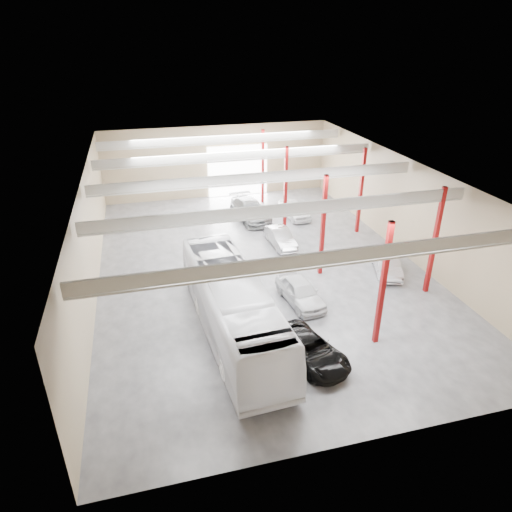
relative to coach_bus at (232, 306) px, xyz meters
name	(u,v)px	position (x,y,z in m)	size (l,w,h in m)	color
depot_shell	(260,198)	(3.63, 7.83, 3.16)	(22.12, 32.12, 7.06)	#414146
coach_bus	(232,306)	(0.00, 0.00, 0.00)	(3.06, 13.06, 3.64)	white
black_sedan	(310,349)	(3.30, -3.21, -1.15)	(2.21, 4.79, 1.33)	black
car_row_a	(300,291)	(4.69, 2.12, -1.06)	(1.80, 4.47, 1.52)	silver
car_row_b	(281,238)	(6.00, 10.33, -1.15)	(1.43, 4.09, 1.35)	#A1A2A6
car_row_c	(250,210)	(5.07, 16.35, -0.97)	(2.38, 5.86, 1.70)	slate
car_right_near	(387,263)	(11.78, 4.30, -1.11)	(1.50, 4.31, 1.42)	#B6B5BA
car_right_far	(294,209)	(9.00, 15.79, -1.09)	(1.72, 4.27, 1.45)	white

